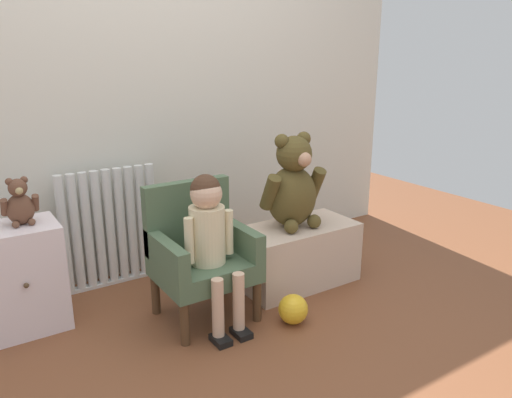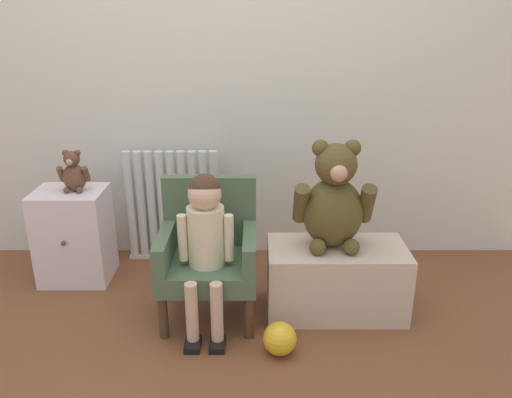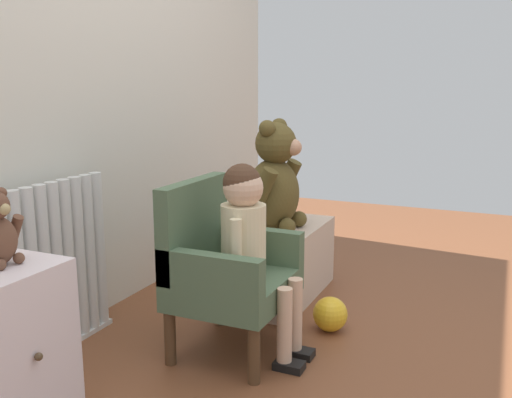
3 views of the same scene
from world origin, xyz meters
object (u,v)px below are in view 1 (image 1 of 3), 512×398
Objects in this scene: child_armchair at (200,251)px; toy_ball at (293,309)px; small_teddy_bear at (20,204)px; radiator at (110,228)px; low_bench at (298,254)px; child_figure at (210,229)px; large_teddy_bear at (293,186)px; small_dresser at (21,278)px.

toy_ball is (0.33, -0.33, -0.26)m from child_armchair.
small_teddy_bear is (-0.73, 0.35, 0.28)m from child_armchair.
radiator reaches higher than low_bench.
child_armchair is 4.54× the size of toy_ball.
child_figure is 0.71m from low_bench.
child_figure is 1.43× the size of large_teddy_bear.
child_armchair is at bearing -23.83° from small_dresser.
toy_ball is at bearing -130.09° from low_bench.
large_teddy_bear is at bearing 13.54° from child_figure.
small_dresser is 0.70× the size of child_figure.
child_armchair reaches higher than low_bench.
child_figure reaches higher than small_dresser.
small_teddy_bear reaches higher than radiator.
child_figure is at bearing -31.99° from small_teddy_bear.
small_teddy_bear is at bearing 147.38° from toy_ball.
large_teddy_bear is at bearing -13.37° from small_teddy_bear.
child_figure is at bearing -168.95° from low_bench.
child_figure is 0.87m from small_teddy_bear.
radiator is 0.57m from small_dresser.
small_teddy_bear reaches higher than toy_ball.
small_dresser is at bearing -172.29° from small_teddy_bear.
small_teddy_bear reaches higher than small_dresser.
child_armchair is at bearing 90.00° from child_figure.
toy_ball is at bearing -33.97° from child_figure.
low_bench is 1.28× the size of large_teddy_bear.
child_figure is (0.26, -0.70, 0.15)m from radiator.
radiator is at bearing 26.97° from small_teddy_bear.
large_teddy_bear is 2.34× the size of small_teddy_bear.
radiator is 1.00× the size of low_bench.
low_bench is 4.55× the size of toy_ball.
child_figure reaches higher than child_armchair.
small_dresser is 0.99× the size of large_teddy_bear.
large_teddy_bear reaches higher than low_bench.
small_teddy_bear is at bearing 7.71° from small_dresser.
large_teddy_bear reaches higher than toy_ball.
toy_ball is at bearing -45.25° from child_armchair.
child_figure reaches higher than toy_ball.
child_armchair is (0.77, -0.34, 0.08)m from small_dresser.
small_dresser is at bearing 148.54° from toy_ball.
low_bench is (0.62, 0.01, -0.16)m from child_armchair.
small_dresser is 1.43m from low_bench.
radiator is 0.90× the size of child_figure.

